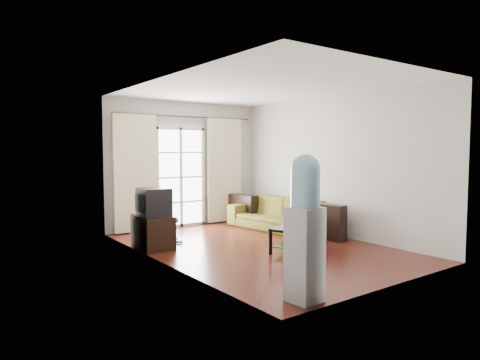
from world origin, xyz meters
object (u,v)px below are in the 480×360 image
tv_stand (153,232)px  crt_tv (153,202)px  sofa (279,214)px  task_chair (166,229)px  coffee_table (299,235)px  water_cooler (305,225)px

tv_stand → crt_tv: bearing=-85.0°
sofa → task_chair: 2.46m
coffee_table → tv_stand: tv_stand is taller
sofa → task_chair: bearing=-102.4°
crt_tv → task_chair: (0.37, 0.28, -0.55)m
task_chair → tv_stand: bearing=-169.5°
task_chair → water_cooler: bearing=-116.4°
sofa → coffee_table: sofa is taller
sofa → task_chair: size_ratio=2.87×
coffee_table → crt_tv: (-1.87, 1.58, 0.52)m
sofa → water_cooler: size_ratio=1.46×
tv_stand → water_cooler: size_ratio=0.47×
sofa → crt_tv: bearing=-96.0°
water_cooler → tv_stand: bearing=89.7°
crt_tv → water_cooler: water_cooler is taller
coffee_table → task_chair: bearing=128.9°
coffee_table → water_cooler: size_ratio=0.72×
coffee_table → crt_tv: bearing=139.8°
tv_stand → crt_tv: 0.51m
coffee_table → sofa: bearing=59.2°
coffee_table → task_chair: 2.39m
task_chair → coffee_table: bearing=-75.8°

